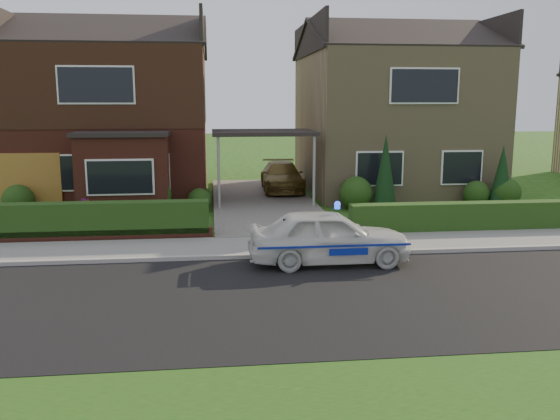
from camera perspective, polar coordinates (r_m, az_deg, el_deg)
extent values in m
plane|color=#134512|center=(12.02, 3.05, -8.37)|extent=(120.00, 120.00, 0.00)
cube|color=black|center=(12.02, 3.05, -8.37)|extent=(60.00, 6.00, 0.02)
cube|color=#9E9993|center=(14.89, 1.09, -4.38)|extent=(60.00, 0.16, 0.12)
cube|color=slate|center=(15.90, 0.59, -3.45)|extent=(60.00, 2.00, 0.10)
cube|color=#666059|center=(22.62, -1.60, 0.78)|extent=(3.80, 12.00, 0.12)
cube|color=brown|center=(25.52, -15.45, 7.93)|extent=(7.20, 8.00, 5.80)
cube|color=white|center=(22.02, -20.92, 3.34)|extent=(1.80, 0.08, 1.30)
cube|color=white|center=(21.46, -12.68, 3.61)|extent=(1.60, 0.08, 1.30)
cube|color=white|center=(21.55, -17.28, 11.42)|extent=(2.60, 0.08, 1.30)
cube|color=black|center=(25.51, -15.62, 11.18)|extent=(7.26, 8.06, 2.90)
cube|color=brown|center=(20.88, -14.83, 3.19)|extent=(3.00, 1.40, 2.70)
cube|color=black|center=(20.76, -15.02, 7.08)|extent=(3.20, 1.60, 0.14)
cube|color=#99865E|center=(26.39, 10.56, 8.20)|extent=(7.20, 8.00, 5.80)
cube|color=white|center=(22.21, 9.55, 3.94)|extent=(1.80, 0.08, 1.30)
cube|color=white|center=(23.28, 17.08, 3.93)|extent=(1.60, 0.08, 1.30)
cube|color=white|center=(22.56, 13.73, 11.53)|extent=(2.60, 0.08, 1.30)
cube|color=black|center=(22.33, -1.63, 7.47)|extent=(3.80, 3.00, 0.14)
cylinder|color=gray|center=(20.97, -5.92, 3.51)|extent=(0.10, 0.10, 2.70)
cylinder|color=gray|center=(21.28, 3.29, 3.66)|extent=(0.10, 0.10, 2.70)
cube|color=brown|center=(22.27, -23.02, 2.36)|extent=(2.20, 0.10, 2.10)
cube|color=brown|center=(17.36, -19.32, -2.42)|extent=(7.70, 0.25, 0.36)
cube|color=black|center=(17.54, -19.18, -2.88)|extent=(7.50, 0.55, 0.90)
cube|color=black|center=(18.69, 18.03, -2.01)|extent=(7.50, 0.55, 0.80)
sphere|color=black|center=(21.98, -23.89, 0.85)|extent=(1.08, 1.08, 1.08)
sphere|color=black|center=(20.87, -12.20, 1.38)|extent=(1.32, 1.32, 1.32)
sphere|color=black|center=(21.10, -7.77, 0.97)|extent=(0.84, 0.84, 0.84)
sphere|color=black|center=(21.49, 7.31, 1.64)|extent=(1.20, 1.20, 1.20)
sphere|color=black|center=(23.14, 18.37, 1.51)|extent=(0.96, 0.96, 0.96)
sphere|color=black|center=(23.30, 20.92, 1.57)|extent=(1.08, 1.08, 1.08)
cone|color=black|center=(21.47, 10.07, 3.44)|extent=(0.90, 0.90, 2.60)
cone|color=black|center=(23.14, 20.57, 2.93)|extent=(0.90, 0.90, 2.20)
imported|color=silver|center=(14.26, 4.72, -2.62)|extent=(1.56, 3.86, 1.31)
sphere|color=#193FF2|center=(14.15, 5.53, 0.31)|extent=(0.17, 0.17, 0.17)
cube|color=navy|center=(13.53, 5.36, -3.58)|extent=(3.55, 0.02, 0.05)
cube|color=navy|center=(15.02, 4.14, -2.14)|extent=(3.55, 0.01, 0.05)
ellipsoid|color=black|center=(13.93, 0.46, -1.76)|extent=(0.22, 0.17, 0.21)
sphere|color=white|center=(13.88, 0.55, -1.85)|extent=(0.11, 0.11, 0.11)
sphere|color=black|center=(13.89, 0.55, -1.21)|extent=(0.13, 0.13, 0.13)
cone|color=black|center=(13.88, 0.36, -0.95)|extent=(0.04, 0.04, 0.05)
cone|color=black|center=(13.89, 0.73, -0.94)|extent=(0.04, 0.04, 0.05)
imported|color=brown|center=(25.07, 0.18, 3.25)|extent=(1.78, 4.14, 1.19)
imported|color=gray|center=(19.91, -18.08, -0.10)|extent=(0.59, 0.59, 0.79)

